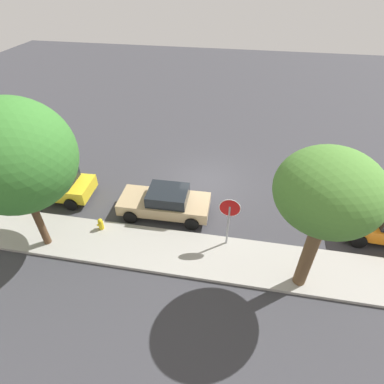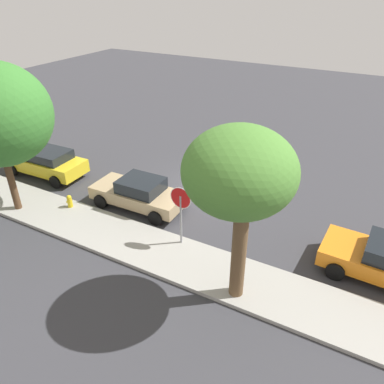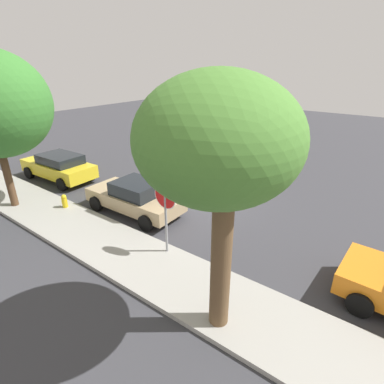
{
  "view_description": "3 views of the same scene",
  "coord_description": "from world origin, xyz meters",
  "px_view_note": "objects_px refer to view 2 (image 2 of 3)",
  "views": [
    {
      "loc": [
        -1.57,
        13.17,
        9.78
      ],
      "look_at": [
        0.42,
        2.1,
        0.85
      ],
      "focal_mm": 28.0,
      "sensor_mm": 36.0,
      "label": 1
    },
    {
      "loc": [
        -7.33,
        14.22,
        8.97
      ],
      "look_at": [
        -0.69,
        2.09,
        0.98
      ],
      "focal_mm": 35.0,
      "sensor_mm": 36.0,
      "label": 2
    },
    {
      "loc": [
        -7.0,
        10.47,
        5.83
      ],
      "look_at": [
        -0.76,
        2.05,
        1.23
      ],
      "focal_mm": 28.0,
      "sensor_mm": 36.0,
      "label": 3
    }
  ],
  "objects_px": {
    "parked_car_yellow": "(46,162)",
    "fire_hydrant": "(70,202)",
    "parked_car_tan": "(139,193)",
    "stop_sign": "(181,206)",
    "street_tree_mid_block": "(240,174)"
  },
  "relations": [
    {
      "from": "parked_car_tan",
      "to": "stop_sign",
      "type": "bearing_deg",
      "value": 153.49
    },
    {
      "from": "parked_car_tan",
      "to": "fire_hydrant",
      "type": "height_order",
      "value": "parked_car_tan"
    },
    {
      "from": "parked_car_tan",
      "to": "fire_hydrant",
      "type": "distance_m",
      "value": 3.06
    },
    {
      "from": "fire_hydrant",
      "to": "street_tree_mid_block",
      "type": "bearing_deg",
      "value": 170.53
    },
    {
      "from": "stop_sign",
      "to": "street_tree_mid_block",
      "type": "bearing_deg",
      "value": 150.69
    },
    {
      "from": "parked_car_yellow",
      "to": "fire_hydrant",
      "type": "xyz_separation_m",
      "value": [
        -3.47,
        1.92,
        -0.38
      ]
    },
    {
      "from": "parked_car_tan",
      "to": "fire_hydrant",
      "type": "bearing_deg",
      "value": 33.02
    },
    {
      "from": "stop_sign",
      "to": "parked_car_yellow",
      "type": "relative_size",
      "value": 0.58
    },
    {
      "from": "parked_car_yellow",
      "to": "fire_hydrant",
      "type": "bearing_deg",
      "value": 151.09
    },
    {
      "from": "stop_sign",
      "to": "parked_car_tan",
      "type": "xyz_separation_m",
      "value": [
        3.03,
        -1.51,
        -1.06
      ]
    },
    {
      "from": "stop_sign",
      "to": "parked_car_tan",
      "type": "bearing_deg",
      "value": -26.51
    },
    {
      "from": "parked_car_tan",
      "to": "street_tree_mid_block",
      "type": "bearing_deg",
      "value": 152.14
    },
    {
      "from": "stop_sign",
      "to": "parked_car_yellow",
      "type": "xyz_separation_m",
      "value": [
        9.05,
        -1.77,
        -1.02
      ]
    },
    {
      "from": "parked_car_tan",
      "to": "street_tree_mid_block",
      "type": "height_order",
      "value": "street_tree_mid_block"
    },
    {
      "from": "stop_sign",
      "to": "fire_hydrant",
      "type": "height_order",
      "value": "stop_sign"
    }
  ]
}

